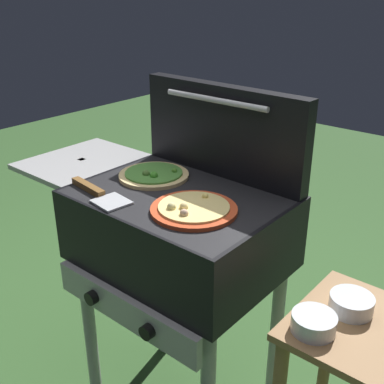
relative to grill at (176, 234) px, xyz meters
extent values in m
cube|color=black|center=(0.01, 0.00, 0.02)|extent=(0.64, 0.48, 0.24)
cube|color=black|center=(0.01, 0.00, 0.14)|extent=(0.61, 0.46, 0.01)
cube|color=#A3A3A3|center=(-0.47, 0.00, 0.13)|extent=(0.32, 0.41, 0.02)
cube|color=#A3A3A3|center=(-0.47, 0.00, 0.02)|extent=(0.02, 0.02, 0.24)
cube|color=#A3A3A3|center=(0.01, -0.25, -0.15)|extent=(0.58, 0.02, 0.10)
cylinder|color=black|center=(-0.11, -0.27, -0.15)|extent=(0.04, 0.02, 0.04)
cylinder|color=black|center=(0.13, -0.27, -0.15)|extent=(0.04, 0.02, 0.04)
cylinder|color=#A3A3A3|center=(-0.26, -0.19, -0.43)|extent=(0.04, 0.04, 0.66)
cylinder|color=#A3A3A3|center=(-0.26, 0.19, -0.43)|extent=(0.04, 0.04, 0.66)
cylinder|color=#A3A3A3|center=(0.28, 0.19, -0.43)|extent=(0.04, 0.04, 0.66)
cube|color=black|center=(0.01, 0.22, 0.29)|extent=(0.63, 0.07, 0.30)
cylinder|color=#B7B7BC|center=(0.01, 0.17, 0.40)|extent=(0.38, 0.02, 0.02)
cylinder|color=#E0C17F|center=(-0.14, 0.05, 0.15)|extent=(0.23, 0.23, 0.01)
cylinder|color=#4C8C38|center=(-0.14, 0.05, 0.16)|extent=(0.19, 0.19, 0.01)
sphere|color=#508F2F|center=(-0.09, 0.10, 0.17)|extent=(0.02, 0.02, 0.02)
sphere|color=#45982D|center=(-0.11, 0.02, 0.17)|extent=(0.03, 0.03, 0.03)
sphere|color=#567F38|center=(-0.14, 0.02, 0.17)|extent=(0.02, 0.02, 0.02)
cylinder|color=#C64723|center=(0.13, -0.06, 0.15)|extent=(0.25, 0.25, 0.01)
cylinder|color=#EDD17A|center=(0.13, -0.06, 0.16)|extent=(0.20, 0.20, 0.01)
sphere|color=#EFD383|center=(0.11, -0.09, 0.17)|extent=(0.02, 0.02, 0.02)
sphere|color=#F2D776|center=(0.11, 0.01, 0.17)|extent=(0.02, 0.02, 0.02)
sphere|color=#D6AB8A|center=(0.14, -0.12, 0.17)|extent=(0.02, 0.02, 0.02)
sphere|color=#E1D489|center=(0.09, -0.11, 0.17)|extent=(0.03, 0.03, 0.03)
cube|color=#B7BABF|center=(-0.09, -0.18, 0.15)|extent=(0.11, 0.10, 0.01)
cube|color=brown|center=(-0.22, -0.16, 0.15)|extent=(0.16, 0.05, 0.02)
cylinder|color=olive|center=(0.48, 0.15, -0.41)|extent=(0.04, 0.04, 0.70)
cylinder|color=silver|center=(0.53, -0.09, -0.02)|extent=(0.11, 0.11, 0.04)
cylinder|color=maroon|center=(0.53, -0.09, -0.02)|extent=(0.09, 0.09, 0.02)
cylinder|color=silver|center=(0.57, 0.04, -0.02)|extent=(0.11, 0.11, 0.04)
cylinder|color=#4C7533|center=(0.57, 0.04, -0.02)|extent=(0.09, 0.09, 0.02)
camera|label=1|loc=(0.90, -0.99, 0.74)|focal=44.51mm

